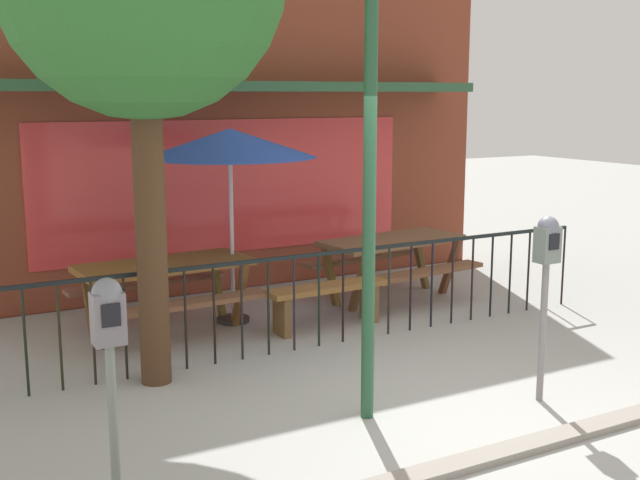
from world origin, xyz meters
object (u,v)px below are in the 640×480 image
(patio_umbrella, at_px, (230,144))
(street_lamp, at_px, (370,120))
(patio_bench, at_px, (327,296))
(parking_meter_near, at_px, (547,259))
(parking_meter_far, at_px, (109,336))
(picnic_table_right, at_px, (392,251))
(picnic_table_left, at_px, (165,277))

(patio_umbrella, height_order, street_lamp, street_lamp)
(patio_bench, relative_size, parking_meter_near, 0.91)
(street_lamp, bearing_deg, parking_meter_far, -164.37)
(picnic_table_right, height_order, patio_umbrella, patio_umbrella)
(picnic_table_left, xyz_separation_m, patio_umbrella, (0.79, 0.05, 1.37))
(patio_bench, bearing_deg, parking_meter_near, -78.95)
(street_lamp, bearing_deg, parking_meter_near, -15.54)
(patio_umbrella, distance_m, parking_meter_far, 4.31)
(patio_bench, bearing_deg, street_lamp, -112.02)
(picnic_table_right, height_order, street_lamp, street_lamp)
(picnic_table_right, relative_size, patio_bench, 1.38)
(patio_bench, distance_m, parking_meter_far, 4.27)
(picnic_table_left, xyz_separation_m, patio_bench, (1.59, -0.66, -0.26))
(picnic_table_left, distance_m, parking_meter_near, 4.00)
(parking_meter_far, distance_m, street_lamp, 2.51)
(patio_bench, distance_m, street_lamp, 3.15)
(picnic_table_left, bearing_deg, picnic_table_right, 0.42)
(parking_meter_far, bearing_deg, parking_meter_near, 3.13)
(patio_umbrella, height_order, patio_bench, patio_umbrella)
(parking_meter_near, xyz_separation_m, street_lamp, (-1.44, 0.40, 1.13))
(parking_meter_near, bearing_deg, parking_meter_far, -176.87)
(picnic_table_right, bearing_deg, picnic_table_left, -179.58)
(parking_meter_far, xyz_separation_m, street_lamp, (2.14, 0.60, 1.17))
(picnic_table_left, relative_size, parking_meter_near, 1.22)
(parking_meter_near, bearing_deg, picnic_table_right, 76.97)
(parking_meter_near, distance_m, street_lamp, 1.87)
(picnic_table_left, relative_size, street_lamp, 0.54)
(picnic_table_right, relative_size, street_lamp, 0.56)
(parking_meter_near, xyz_separation_m, parking_meter_far, (-3.58, -0.20, -0.05))
(patio_bench, relative_size, street_lamp, 0.40)
(street_lamp, bearing_deg, patio_bench, 67.98)
(picnic_table_right, distance_m, patio_bench, 1.49)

